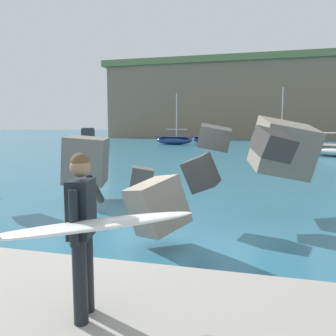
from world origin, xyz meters
The scene contains 10 objects.
ground_plane centered at (0.00, 0.00, 0.00)m, with size 400.00×400.00×0.00m, color #2D6B84.
breakwater_jetty centered at (-2.00, 1.86, 1.18)m, with size 30.36×6.84×3.01m.
surfer_with_board centered at (0.20, -3.46, 1.28)m, with size 2.12×1.33×1.78m.
boat_near_left centered at (4.57, 37.23, 0.50)m, with size 4.39×4.53×6.98m.
boat_near_centre centered at (-16.44, 28.20, 0.65)m, with size 3.12×5.39×2.13m.
boat_near_right centered at (-8.26, 35.46, 0.57)m, with size 5.02×2.29×6.40m.
boat_mid_right centered at (-5.13, 43.10, 0.63)m, with size 4.57×2.79×2.01m.
mooring_buoy_inner centered at (8.00, 32.59, 0.22)m, with size 0.44×0.44×0.44m.
mooring_buoy_middle centered at (1.77, 18.58, 0.22)m, with size 0.44×0.44×0.44m.
station_building_central centered at (-0.69, 86.13, 17.07)m, with size 5.17×5.36×3.98m.
Camera 1 is at (1.89, -6.48, 2.28)m, focal length 36.45 mm.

